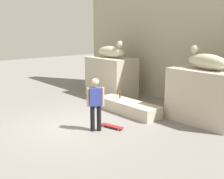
# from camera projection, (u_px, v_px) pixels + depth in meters

# --- Properties ---
(ground_plane) EXTENTS (40.00, 40.00, 0.00)m
(ground_plane) POSITION_uv_depth(u_px,v_px,m) (78.00, 126.00, 9.30)
(ground_plane) COLOR slate
(facade_wall) EXTENTS (11.31, 0.60, 6.34)m
(facade_wall) POSITION_uv_depth(u_px,v_px,m) (180.00, 27.00, 11.93)
(facade_wall) COLOR #A9A68B
(facade_wall) RESTS_ON ground_plane
(pedestal_left) EXTENTS (2.29, 1.34, 1.81)m
(pedestal_left) POSITION_uv_depth(u_px,v_px,m) (111.00, 77.00, 13.11)
(pedestal_left) COLOR #B7AD99
(pedestal_left) RESTS_ON ground_plane
(pedestal_right) EXTENTS (2.29, 1.34, 1.81)m
(pedestal_right) POSITION_uv_depth(u_px,v_px,m) (204.00, 96.00, 9.53)
(pedestal_right) COLOR #B7AD99
(pedestal_right) RESTS_ON ground_plane
(statue_reclining_left) EXTENTS (1.64, 0.69, 0.78)m
(statue_reclining_left) POSITION_uv_depth(u_px,v_px,m) (112.00, 51.00, 12.83)
(statue_reclining_left) COLOR beige
(statue_reclining_left) RESTS_ON pedestal_left
(statue_reclining_right) EXTENTS (1.68, 0.90, 0.78)m
(statue_reclining_right) POSITION_uv_depth(u_px,v_px,m) (206.00, 61.00, 9.30)
(statue_reclining_right) COLOR beige
(statue_reclining_right) RESTS_ON pedestal_right
(ledge_block) EXTENTS (2.73, 0.81, 0.44)m
(ledge_block) POSITION_uv_depth(u_px,v_px,m) (128.00, 107.00, 10.68)
(ledge_block) COLOR #B7AD99
(ledge_block) RESTS_ON ground_plane
(skater) EXTENTS (0.37, 0.46, 1.67)m
(skater) POSITION_uv_depth(u_px,v_px,m) (96.00, 102.00, 8.68)
(skater) COLOR black
(skater) RESTS_ON ground_plane
(skateboard) EXTENTS (0.82, 0.38, 0.08)m
(skateboard) POSITION_uv_depth(u_px,v_px,m) (112.00, 126.00, 9.09)
(skateboard) COLOR maroon
(skateboard) RESTS_ON ground_plane
(bottle_clear) EXTENTS (0.08, 0.08, 0.28)m
(bottle_clear) POSITION_uv_depth(u_px,v_px,m) (118.00, 98.00, 10.67)
(bottle_clear) COLOR silver
(bottle_clear) RESTS_ON ledge_block
(bottle_brown) EXTENTS (0.07, 0.07, 0.29)m
(bottle_brown) POSITION_uv_depth(u_px,v_px,m) (120.00, 95.00, 11.09)
(bottle_brown) COLOR #593314
(bottle_brown) RESTS_ON ledge_block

